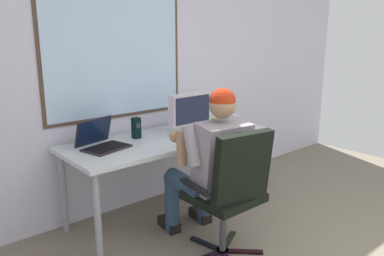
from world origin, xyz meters
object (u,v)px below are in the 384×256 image
Objects in this scene: person_seated at (211,164)px; desk_speaker at (136,128)px; office_chair at (232,187)px; wine_glass at (234,120)px; book_stack at (221,122)px; laptop at (101,140)px; crt_monitor at (190,111)px; desk at (170,143)px.

person_seated reaches higher than desk_speaker.
office_chair is at bearing -82.91° from desk_speaker.
person_seated is 0.85m from wine_glass.
desk_speaker is at bearing 101.79° from person_seated.
book_stack is at bearing -9.59° from desk_speaker.
laptop is 0.38m from desk_speaker.
person_seated is 8.54× the size of wine_glass.
laptop reaches higher than wine_glass.
person_seated is 0.81m from desk_speaker.
crt_monitor reaches higher than office_chair.
crt_monitor is (0.32, 0.62, 0.28)m from person_seated.
desk_speaker is at bearing 170.41° from book_stack.
person_seated is 3.10× the size of laptop.
person_seated reaches higher than office_chair.
book_stack is at bearing 40.86° from person_seated.
person_seated reaches higher than laptop.
laptop reaches higher than book_stack.
person_seated is (0.03, 0.26, 0.09)m from office_chair.
book_stack is at bearing -0.35° from desk.
office_chair is 1.12m from laptop.
office_chair is at bearing -97.16° from person_seated.
person_seated is 0.96m from book_stack.
office_chair is 6.74× the size of wine_glass.
laptop is (-0.85, 0.10, -0.14)m from crt_monitor.
wine_glass is (0.74, 0.69, 0.26)m from office_chair.
book_stack is at bearing -4.13° from laptop.
desk is at bearing 179.65° from book_stack.
person_seated reaches higher than crt_monitor.
desk is 0.63m from person_seated.
desk is 0.33m from desk_speaker.
laptop is (-0.50, 0.98, 0.22)m from office_chair.
desk is 10.31× the size of desk_speaker.
wine_glass is at bearing -12.89° from laptop.
desk_speaker is (-0.13, 1.03, 0.25)m from office_chair.
desk is at bearing 162.26° from wine_glass.
wine_glass is 0.81× the size of desk_speaker.
desk_speaker is at bearing 158.50° from wine_glass.
desk is 9.23× the size of book_stack.
desk_speaker is at bearing 162.02° from crt_monitor.
crt_monitor is 2.16× the size of book_stack.
person_seated is 0.75m from crt_monitor.
office_chair is 1.05m from wine_glass.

